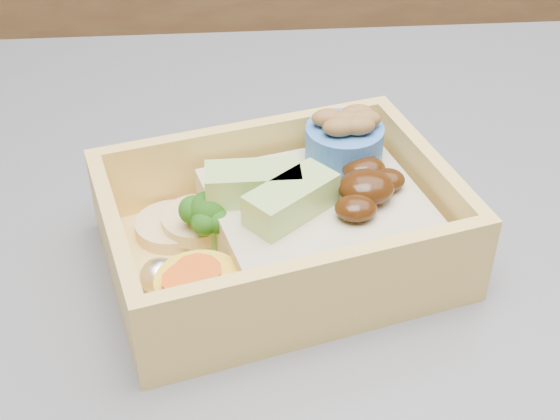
{
  "coord_description": "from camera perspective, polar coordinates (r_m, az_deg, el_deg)",
  "views": [
    {
      "loc": [
        -0.15,
        -0.39,
        1.24
      ],
      "look_at": [
        -0.12,
        -0.02,
        0.96
      ],
      "focal_mm": 50.0,
      "sensor_mm": 36.0,
      "label": 1
    }
  ],
  "objects": [
    {
      "name": "bento_box",
      "position": [
        0.48,
        0.68,
        -0.96
      ],
      "size": [
        0.24,
        0.2,
        0.08
      ],
      "rotation": [
        0.0,
        0.0,
        0.26
      ],
      "color": "#F3C864",
      "rests_on": "island"
    }
  ]
}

